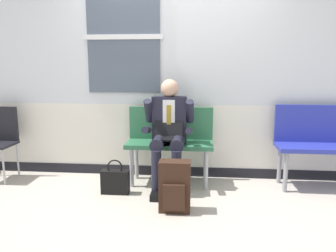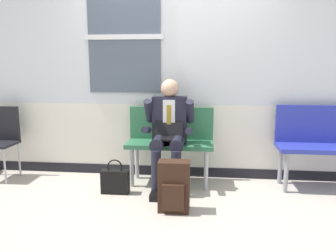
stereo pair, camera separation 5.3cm
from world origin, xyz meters
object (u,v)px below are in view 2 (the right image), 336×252
(person_seated, at_px, (169,131))
(handbag, at_px, (115,181))
(bench_empty, at_px, (333,140))
(folding_chair, at_px, (2,136))
(bench_with_person, at_px, (170,138))
(backpack, at_px, (174,187))

(person_seated, height_order, handbag, person_seated)
(bench_empty, height_order, folding_chair, bench_empty)
(bench_empty, bearing_deg, handbag, -169.55)
(person_seated, bearing_deg, bench_with_person, 90.00)
(person_seated, bearing_deg, handbag, -156.53)
(backpack, height_order, folding_chair, folding_chair)
(bench_with_person, bearing_deg, bench_empty, 0.18)
(bench_with_person, height_order, person_seated, person_seated)
(backpack, xyz_separation_m, handbag, (-0.70, 0.40, -0.11))
(bench_with_person, height_order, handbag, bench_with_person)
(bench_with_person, distance_m, handbag, 0.84)
(backpack, distance_m, handbag, 0.81)
(folding_chair, bearing_deg, bench_with_person, 1.78)
(bench_with_person, xyz_separation_m, folding_chair, (-2.14, -0.07, -0.00))
(folding_chair, bearing_deg, bench_empty, 1.03)
(bench_with_person, bearing_deg, person_seated, -90.00)
(bench_empty, relative_size, handbag, 3.22)
(bench_empty, height_order, backpack, bench_empty)
(person_seated, distance_m, handbag, 0.83)
(bench_with_person, xyz_separation_m, bench_empty, (1.89, 0.01, 0.02))
(backpack, height_order, handbag, backpack)
(backpack, bearing_deg, folding_chair, 160.92)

